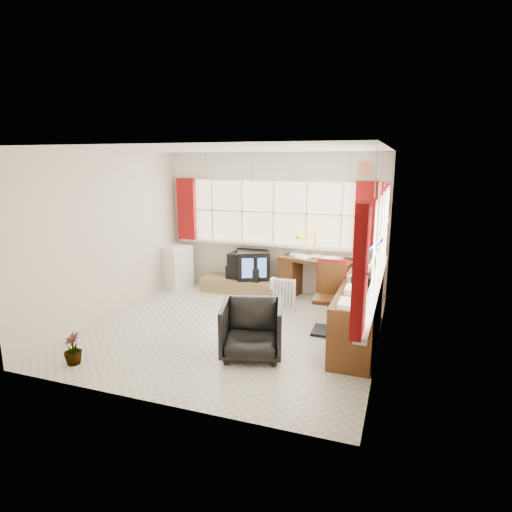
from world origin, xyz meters
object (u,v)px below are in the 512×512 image
at_px(office_chair, 252,329).
at_px(crt_tv, 253,264).
at_px(radiator, 284,298).
at_px(mini_fridge, 176,267).
at_px(task_chair, 330,294).
at_px(desk, 317,276).
at_px(desk_lamp, 315,238).
at_px(credenza, 358,313).
at_px(tv_bench, 240,285).

bearing_deg(office_chair, crt_tv, 94.02).
relative_size(radiator, crt_tv, 0.73).
xyz_separation_m(crt_tv, mini_fridge, (-1.46, -0.23, -0.11)).
height_order(task_chair, crt_tv, task_chair).
distance_m(desk, task_chair, 1.42).
height_order(desk, mini_fridge, mini_fridge).
xyz_separation_m(radiator, crt_tv, (-0.84, 0.85, 0.29)).
xyz_separation_m(desk_lamp, office_chair, (-0.21, -2.61, -0.70)).
relative_size(desk_lamp, radiator, 0.86).
bearing_deg(radiator, credenza, -32.06).
xyz_separation_m(office_chair, tv_bench, (-1.10, 2.40, -0.22)).
bearing_deg(desk, desk_lamp, 122.49).
bearing_deg(mini_fridge, desk, 4.49).
height_order(desk_lamp, crt_tv, desk_lamp).
distance_m(task_chair, crt_tv, 2.13).
height_order(desk, desk_lamp, desk_lamp).
height_order(desk, crt_tv, same).
distance_m(radiator, tv_bench, 1.29).
relative_size(office_chair, credenza, 0.37).
distance_m(office_chair, tv_bench, 2.65).
relative_size(crt_tv, mini_fridge, 0.92).
bearing_deg(desk_lamp, crt_tv, -174.30).
bearing_deg(desk_lamp, office_chair, -94.69).
relative_size(tv_bench, crt_tv, 1.92).
bearing_deg(task_chair, office_chair, -123.47).
xyz_separation_m(credenza, crt_tv, (-2.07, 1.62, 0.12)).
bearing_deg(desk, radiator, -113.03).
bearing_deg(credenza, office_chair, -143.19).
relative_size(desk, radiator, 2.58).
distance_m(credenza, crt_tv, 2.63).
xyz_separation_m(desk, tv_bench, (-1.40, -0.08, -0.28)).
height_order(office_chair, credenza, credenza).
bearing_deg(credenza, desk_lamp, 119.07).
relative_size(desk_lamp, credenza, 0.23).
distance_m(desk_lamp, credenza, 2.08).
height_order(task_chair, mini_fridge, task_chair).
height_order(desk_lamp, credenza, desk_lamp).
height_order(tv_bench, mini_fridge, mini_fridge).
height_order(office_chair, crt_tv, crt_tv).
height_order(crt_tv, mini_fridge, mini_fridge).
relative_size(credenza, mini_fridge, 2.53).
height_order(task_chair, radiator, task_chair).
height_order(task_chair, tv_bench, task_chair).
bearing_deg(office_chair, desk, 67.59).
bearing_deg(mini_fridge, credenza, -21.52).
distance_m(office_chair, crt_tv, 2.66).
height_order(desk, radiator, desk).
bearing_deg(desk_lamp, credenza, -60.93).
height_order(radiator, credenza, credenza).
bearing_deg(desk, tv_bench, -176.73).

